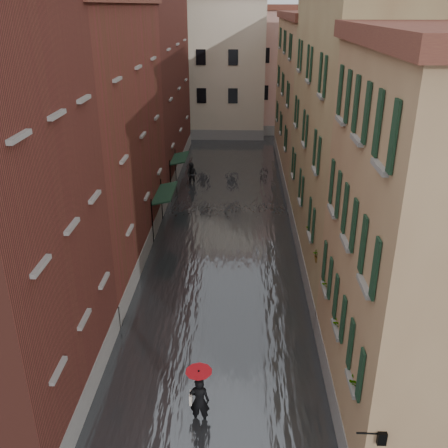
# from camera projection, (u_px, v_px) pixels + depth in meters

# --- Properties ---
(ground) EXTENTS (120.00, 120.00, 0.00)m
(ground) POSITION_uv_depth(u_px,v_px,m) (214.00, 366.00, 18.70)
(ground) COLOR #545456
(ground) RESTS_ON ground
(floodwater) EXTENTS (10.00, 60.00, 0.20)m
(floodwater) POSITION_uv_depth(u_px,v_px,m) (226.00, 224.00, 30.55)
(floodwater) COLOR #3D4044
(floodwater) RESTS_ON ground
(building_left_mid) EXTENTS (6.00, 14.00, 12.50)m
(building_left_mid) POSITION_uv_depth(u_px,v_px,m) (82.00, 141.00, 24.65)
(building_left_mid) COLOR maroon
(building_left_mid) RESTS_ON ground
(building_left_far) EXTENTS (6.00, 16.00, 14.00)m
(building_left_far) POSITION_uv_depth(u_px,v_px,m) (139.00, 83.00, 38.07)
(building_left_far) COLOR maroon
(building_left_far) RESTS_ON ground
(building_right_mid) EXTENTS (6.00, 14.00, 13.00)m
(building_right_mid) POSITION_uv_depth(u_px,v_px,m) (368.00, 139.00, 24.08)
(building_right_mid) COLOR tan
(building_right_mid) RESTS_ON ground
(building_right_far) EXTENTS (6.00, 16.00, 11.50)m
(building_right_far) POSITION_uv_depth(u_px,v_px,m) (322.00, 100.00, 38.11)
(building_right_far) COLOR #946D4C
(building_right_far) RESTS_ON ground
(building_end_cream) EXTENTS (12.00, 9.00, 13.00)m
(building_end_cream) POSITION_uv_depth(u_px,v_px,m) (205.00, 68.00, 50.95)
(building_end_cream) COLOR beige
(building_end_cream) RESTS_ON ground
(building_end_pink) EXTENTS (10.00, 9.00, 12.00)m
(building_end_pink) POSITION_uv_depth(u_px,v_px,m) (291.00, 71.00, 52.68)
(building_end_pink) COLOR tan
(building_end_pink) RESTS_ON ground
(awning_near) EXTENTS (1.09, 3.42, 2.80)m
(awning_near) POSITION_uv_depth(u_px,v_px,m) (164.00, 194.00, 28.62)
(awning_near) COLOR #163220
(awning_near) RESTS_ON ground
(awning_far) EXTENTS (1.09, 2.87, 2.80)m
(awning_far) POSITION_uv_depth(u_px,v_px,m) (179.00, 159.00, 35.15)
(awning_far) COLOR #163220
(awning_far) RESTS_ON ground
(wall_lantern) EXTENTS (0.71, 0.22, 0.35)m
(wall_lantern) POSITION_uv_depth(u_px,v_px,m) (381.00, 437.00, 11.85)
(wall_lantern) COLOR black
(wall_lantern) RESTS_ON ground
(window_planters) EXTENTS (0.59, 10.78, 0.84)m
(window_planters) POSITION_uv_depth(u_px,v_px,m) (330.00, 280.00, 17.65)
(window_planters) COLOR maroon
(window_planters) RESTS_ON ground
(pedestrian_main) EXTENTS (0.85, 0.85, 2.06)m
(pedestrian_main) POSITION_uv_depth(u_px,v_px,m) (199.00, 393.00, 15.72)
(pedestrian_main) COLOR black
(pedestrian_main) RESTS_ON ground
(pedestrian_far) EXTENTS (1.03, 0.92, 1.75)m
(pedestrian_far) POSITION_uv_depth(u_px,v_px,m) (192.00, 174.00, 37.11)
(pedestrian_far) COLOR black
(pedestrian_far) RESTS_ON ground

